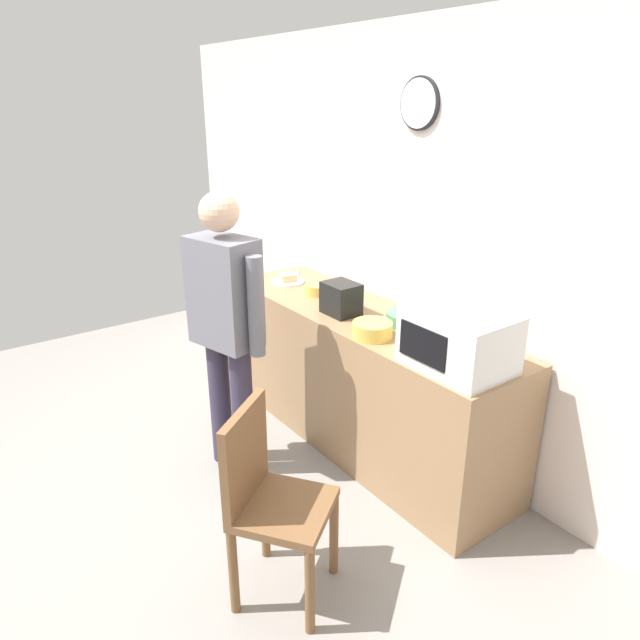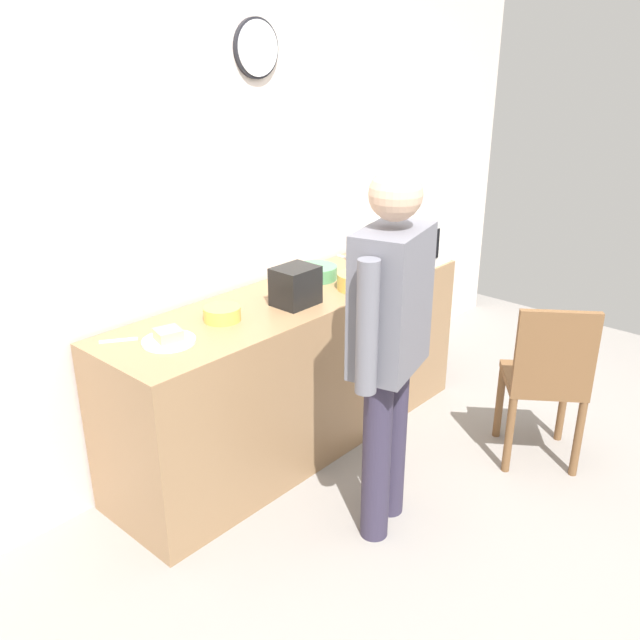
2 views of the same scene
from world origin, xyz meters
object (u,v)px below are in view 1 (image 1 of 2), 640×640
object	(u,v)px
fork_utensil	(298,273)
sandwich_plate	(288,280)
mixing_bowl	(372,330)
salad_bowl	(318,289)
wooden_chair	(268,495)
toaster	(341,298)
spoon_utensil	(476,342)
cereal_bowl	(407,319)
microwave	(459,340)
person_standing	(226,316)

from	to	relation	value
fork_utensil	sandwich_plate	bearing A→B (deg)	-52.12
mixing_bowl	fork_utensil	distance (m)	1.33
sandwich_plate	fork_utensil	size ratio (longest dim) A/B	1.42
salad_bowl	wooden_chair	xyz separation A→B (m)	(1.22, -1.16, -0.42)
toaster	wooden_chair	world-z (taller)	toaster
fork_utensil	spoon_utensil	bearing A→B (deg)	1.76
fork_utensil	cereal_bowl	bearing A→B (deg)	-3.14
mixing_bowl	wooden_chair	distance (m)	1.13
microwave	salad_bowl	xyz separation A→B (m)	(-1.34, 0.12, -0.12)
microwave	spoon_utensil	world-z (taller)	microwave
spoon_utensil	wooden_chair	size ratio (longest dim) A/B	0.18
mixing_bowl	fork_utensil	xyz separation A→B (m)	(-1.28, 0.36, -0.04)
mixing_bowl	wooden_chair	size ratio (longest dim) A/B	0.24
person_standing	spoon_utensil	bearing A→B (deg)	47.16
cereal_bowl	mixing_bowl	xyz separation A→B (m)	(0.02, -0.29, 0.01)
salad_bowl	fork_utensil	bearing A→B (deg)	162.07
fork_utensil	wooden_chair	world-z (taller)	wooden_chair
cereal_bowl	spoon_utensil	distance (m)	0.44
sandwich_plate	toaster	xyz separation A→B (m)	(0.74, -0.09, 0.08)
sandwich_plate	wooden_chair	size ratio (longest dim) A/B	0.26
sandwich_plate	fork_utensil	distance (m)	0.23
fork_utensil	salad_bowl	bearing A→B (deg)	-17.93
microwave	salad_bowl	bearing A→B (deg)	174.93
fork_utensil	spoon_utensil	size ratio (longest dim) A/B	1.00
person_standing	salad_bowl	bearing A→B (deg)	106.08
person_standing	wooden_chair	world-z (taller)	person_standing
cereal_bowl	mixing_bowl	bearing A→B (deg)	-85.59
mixing_bowl	wooden_chair	world-z (taller)	mixing_bowl
salad_bowl	person_standing	xyz separation A→B (m)	(0.24, -0.83, 0.06)
wooden_chair	toaster	bearing A→B (deg)	128.02
salad_bowl	wooden_chair	size ratio (longest dim) A/B	0.20
sandwich_plate	mixing_bowl	size ratio (longest dim) A/B	1.06
salad_bowl	toaster	size ratio (longest dim) A/B	0.83
microwave	sandwich_plate	xyz separation A→B (m)	(-1.68, 0.09, -0.13)
salad_bowl	toaster	world-z (taller)	toaster
spoon_utensil	person_standing	world-z (taller)	person_standing
salad_bowl	person_standing	world-z (taller)	person_standing
microwave	fork_utensil	world-z (taller)	microwave
fork_utensil	microwave	bearing A→B (deg)	-8.56
fork_utensil	wooden_chair	bearing A→B (deg)	-37.77
person_standing	mixing_bowl	bearing A→B (deg)	48.33
sandwich_plate	wooden_chair	xyz separation A→B (m)	(1.55, -1.13, -0.40)
salad_bowl	cereal_bowl	bearing A→B (deg)	6.38
sandwich_plate	wooden_chair	bearing A→B (deg)	-36.05
spoon_utensil	wooden_chair	bearing A→B (deg)	-89.40
cereal_bowl	wooden_chair	xyz separation A→B (m)	(0.44, -1.25, -0.42)
salad_bowl	wooden_chair	world-z (taller)	salad_bowl
cereal_bowl	salad_bowl	bearing A→B (deg)	-173.62
salad_bowl	person_standing	distance (m)	0.87
microwave	wooden_chair	xyz separation A→B (m)	(-0.13, -1.04, -0.53)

